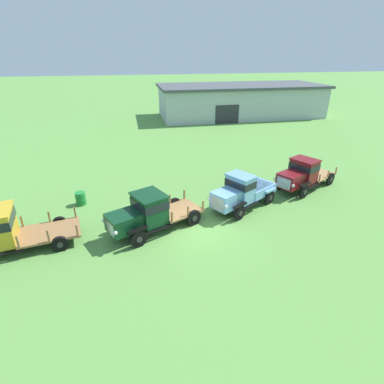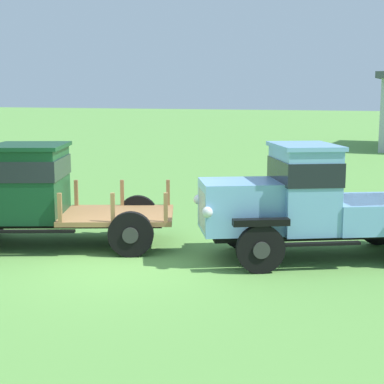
{
  "view_description": "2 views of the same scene",
  "coord_description": "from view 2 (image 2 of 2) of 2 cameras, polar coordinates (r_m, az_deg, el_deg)",
  "views": [
    {
      "loc": [
        -3.06,
        -13.4,
        8.76
      ],
      "look_at": [
        0.35,
        2.71,
        1.0
      ],
      "focal_mm": 28.0,
      "sensor_mm": 36.0,
      "label": 1
    },
    {
      "loc": [
        5.72,
        -9.21,
        3.14
      ],
      "look_at": [
        0.35,
        2.71,
        1.0
      ],
      "focal_mm": 55.0,
      "sensor_mm": 36.0,
      "label": 2
    }
  ],
  "objects": [
    {
      "name": "ground_plane",
      "position": [
        11.29,
        -7.35,
        -6.94
      ],
      "size": [
        240.0,
        240.0,
        0.0
      ],
      "primitive_type": "plane",
      "color": "#5B9342"
    },
    {
      "name": "vintage_truck_second_in_line",
      "position": [
        12.85,
        -16.25,
        0.05
      ],
      "size": [
        5.54,
        3.82,
        2.15
      ],
      "color": "black",
      "rests_on": "ground"
    },
    {
      "name": "vintage_truck_midrow_center",
      "position": [
        11.6,
        11.65,
        -0.94
      ],
      "size": [
        4.85,
        3.72,
        2.24
      ],
      "color": "black",
      "rests_on": "ground"
    },
    {
      "name": "oil_drum_beside_row",
      "position": [
        18.46,
        -17.23,
        0.41
      ],
      "size": [
        0.63,
        0.63,
        0.84
      ],
      "color": "#1E7F33",
      "rests_on": "ground"
    }
  ]
}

